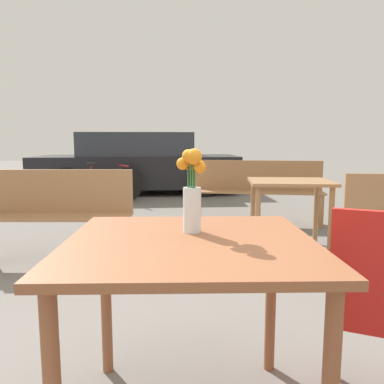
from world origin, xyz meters
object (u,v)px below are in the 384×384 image
bicycle (101,186)px  parked_car (138,164)px  flower_vase (192,190)px  table_back (290,193)px  table_front (190,267)px  bench_middle (53,214)px  bench_far (257,189)px

bicycle → parked_car: (0.40, 1.65, 0.28)m
flower_vase → table_back: size_ratio=0.39×
parked_car → flower_vase: bearing=-79.5°
parked_car → table_front: bearing=-79.7°
table_front → flower_vase: 0.29m
table_back → parked_car: 4.96m
table_front → bicycle: bearing=107.6°
bench_middle → parked_car: 4.84m
table_front → table_back: bearing=68.0°
bench_middle → bicycle: (-0.36, 3.19, -0.12)m
flower_vase → bench_far: flower_vase is taller
table_back → table_front: bearing=-112.0°
bicycle → table_back: bearing=-47.1°
table_back → bicycle: bicycle is taller
bench_middle → table_back: 2.28m
bench_middle → parked_car: size_ratio=0.33×
bench_middle → bench_far: (2.14, 1.69, 0.01)m
flower_vase → parked_car: bearing=100.5°
flower_vase → bench_middle: bearing=124.4°
table_front → bicycle: 5.44m
bench_far → bicycle: (-2.49, 1.50, -0.13)m
bench_middle → bench_far: 2.72m
table_front → bench_far: bench_far is taller
bench_middle → parked_car: bearing=89.5°
table_front → parked_car: 6.94m
flower_vase → table_back: bearing=67.1°
bench_far → table_back: bench_far is taller
bench_far → table_back: size_ratio=2.09×
bench_far → bicycle: bearing=149.0°
flower_vase → table_back: 2.49m
table_back → parked_car: size_ratio=0.19×
table_back → bench_far: bearing=94.7°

